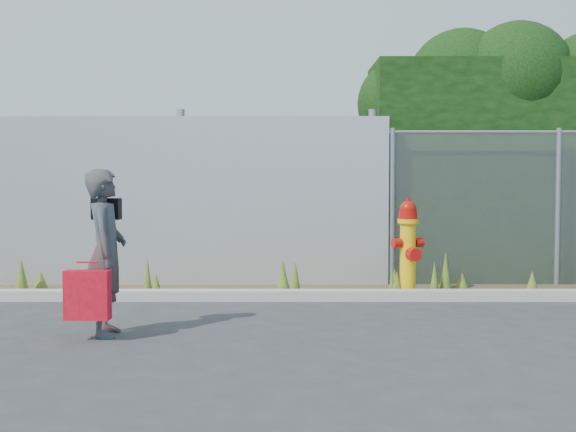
{
  "coord_description": "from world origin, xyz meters",
  "views": [
    {
      "loc": [
        -0.29,
        -7.38,
        1.49
      ],
      "look_at": [
        -0.3,
        1.4,
        1.0
      ],
      "focal_mm": 50.0,
      "sensor_mm": 36.0,
      "label": 1
    }
  ],
  "objects": [
    {
      "name": "curb",
      "position": [
        0.0,
        1.8,
        0.06
      ],
      "size": [
        16.0,
        0.22,
        0.12
      ],
      "primitive_type": "cube",
      "color": "#A29F92",
      "rests_on": "ground"
    },
    {
      "name": "weed_strip",
      "position": [
        0.94,
        2.38,
        0.1
      ],
      "size": [
        16.0,
        1.23,
        0.54
      ],
      "color": "#473A28",
      "rests_on": "ground"
    },
    {
      "name": "red_tote_bag",
      "position": [
        -2.05,
        -0.45,
        0.41
      ],
      "size": [
        0.39,
        0.14,
        0.51
      ],
      "rotation": [
        0.0,
        0.0,
        -0.05
      ],
      "color": "#B10A11"
    },
    {
      "name": "ground",
      "position": [
        0.0,
        0.0,
        0.0
      ],
      "size": [
        80.0,
        80.0,
        0.0
      ],
      "primitive_type": "plane",
      "color": "#333335",
      "rests_on": "ground"
    },
    {
      "name": "corrugated_fence",
      "position": [
        -3.25,
        3.01,
        1.1
      ],
      "size": [
        8.5,
        0.21,
        2.3
      ],
      "color": "silver",
      "rests_on": "ground"
    },
    {
      "name": "woman",
      "position": [
        -1.95,
        -0.17,
        0.76
      ],
      "size": [
        0.41,
        0.58,
        1.51
      ],
      "primitive_type": "imported",
      "rotation": [
        0.0,
        0.0,
        1.66
      ],
      "color": "#0F5E63",
      "rests_on": "ground"
    },
    {
      "name": "black_shoulder_bag",
      "position": [
        -1.97,
        -0.04,
        1.15
      ],
      "size": [
        0.26,
        0.11,
        0.2
      ],
      "rotation": [
        0.0,
        0.0,
        -0.11
      ],
      "color": "black"
    },
    {
      "name": "fire_hydrant",
      "position": [
        1.13,
        2.11,
        0.57
      ],
      "size": [
        0.39,
        0.35,
        1.17
      ],
      "rotation": [
        0.0,
        0.0,
        0.33
      ],
      "color": "yellow",
      "rests_on": "ground"
    }
  ]
}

